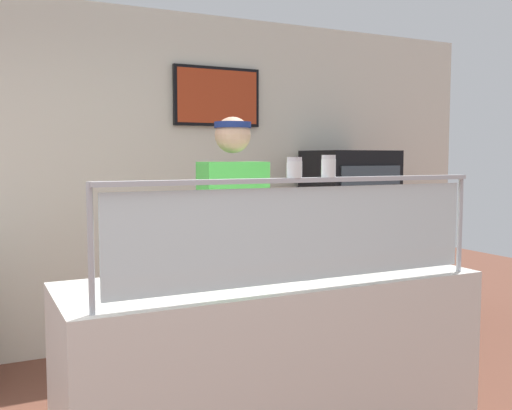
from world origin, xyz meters
The scene contains 9 objects.
shop_rear_unit centered at (1.02, 2.51, 1.36)m, with size 6.42×0.13×2.70m.
serving_counter centered at (1.01, 0.36, 0.47)m, with size 2.02×0.71×0.95m, color silver.
sneeze_guard centered at (1.01, 0.06, 1.26)m, with size 1.84×0.06×0.49m.
pizza_tray centered at (1.13, 0.46, 0.97)m, with size 0.50×0.50×0.04m.
pizza_server centered at (1.13, 0.44, 0.99)m, with size 0.07×0.28×0.01m, color #ADAFB7.
parmesan_shaker centered at (0.95, 0.06, 1.48)m, with size 0.07×0.07×0.09m.
pepper_flake_shaker centered at (1.13, 0.06, 1.48)m, with size 0.06×0.06×0.10m.
worker_figure centered at (1.09, 0.99, 1.01)m, with size 0.41×0.50×1.76m.
drink_fridge centered at (2.67, 2.06, 0.79)m, with size 0.69×0.60×1.58m.
Camera 1 is at (-0.28, -2.06, 1.53)m, focal length 40.35 mm.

